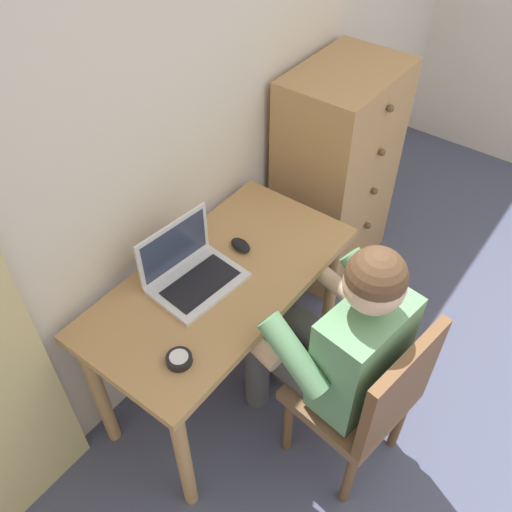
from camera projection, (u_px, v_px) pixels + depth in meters
The scene contains 8 objects.
wall_back at pixel (224, 82), 2.21m from camera, with size 4.80×0.05×2.50m, color beige.
desk at pixel (221, 298), 2.22m from camera, with size 1.15×0.58×0.74m.
dresser at pixel (336, 175), 2.88m from camera, with size 0.63×0.46×1.17m.
chair at pixel (367, 397), 2.05m from camera, with size 0.47×0.45×0.87m.
person_seated at pixel (334, 340), 2.02m from camera, with size 0.58×0.62×1.18m.
laptop at pixel (190, 270), 2.09m from camera, with size 0.36×0.28×0.24m.
computer_mouse at pixel (241, 245), 2.24m from camera, with size 0.06×0.10×0.03m, color black.
desk_clock at pixel (179, 359), 1.84m from camera, with size 0.09×0.09×0.03m.
Camera 1 is at (-1.57, 0.85, 2.30)m, focal length 38.43 mm.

